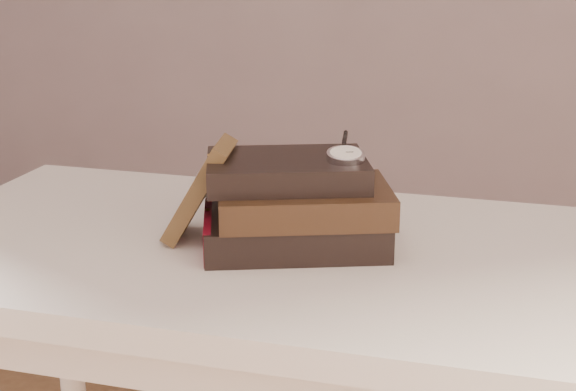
# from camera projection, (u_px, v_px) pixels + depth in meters

# --- Properties ---
(table) EXTENTS (1.00, 0.60, 0.75)m
(table) POSITION_uv_depth(u_px,v_px,m) (236.00, 297.00, 1.26)
(table) COLOR silver
(table) RESTS_ON ground
(book_stack) EXTENTS (0.31, 0.25, 0.13)m
(book_stack) POSITION_uv_depth(u_px,v_px,m) (296.00, 206.00, 1.19)
(book_stack) COLOR black
(book_stack) RESTS_ON table
(journal) EXTENTS (0.12, 0.12, 0.15)m
(journal) POSITION_uv_depth(u_px,v_px,m) (200.00, 190.00, 1.21)
(journal) COLOR #3A2916
(journal) RESTS_ON table
(pocket_watch) EXTENTS (0.07, 0.16, 0.02)m
(pocket_watch) POSITION_uv_depth(u_px,v_px,m) (346.00, 154.00, 1.16)
(pocket_watch) COLOR silver
(pocket_watch) RESTS_ON book_stack
(eyeglasses) EXTENTS (0.14, 0.15, 0.05)m
(eyeglasses) POSITION_uv_depth(u_px,v_px,m) (230.00, 181.00, 1.26)
(eyeglasses) COLOR silver
(eyeglasses) RESTS_ON book_stack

